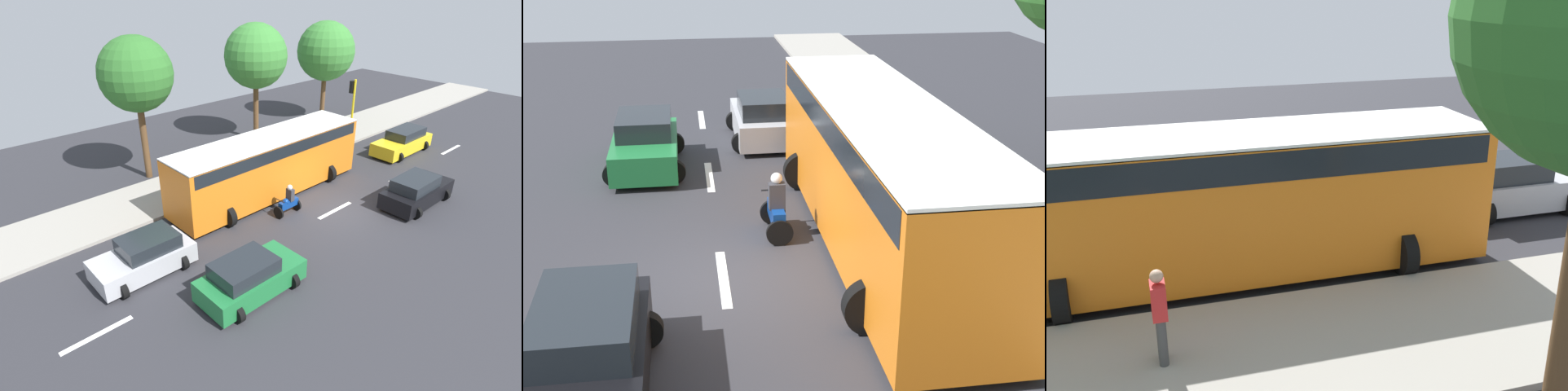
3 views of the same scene
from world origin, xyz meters
TOP-DOWN VIEW (x-y plane):
  - ground_plane at (0.00, 0.00)m, footprint 40.00×60.00m
  - sidewalk at (7.00, 0.00)m, footprint 4.00×60.00m
  - lane_stripe_far_north at (0.00, -12.00)m, footprint 0.20×2.40m
  - lane_stripe_north at (0.00, -6.00)m, footprint 0.20×2.40m
  - lane_stripe_mid at (0.00, 0.00)m, footprint 0.20×2.40m
  - lane_stripe_south at (0.00, 6.00)m, footprint 0.20×2.40m
  - lane_stripe_far_south at (0.00, 12.00)m, footprint 0.20×2.40m
  - car_green at (-1.76, 7.05)m, footprint 2.22×3.92m
  - car_black at (-2.23, -3.50)m, footprint 2.18×4.18m
  - car_silver at (1.88, 9.21)m, footprint 2.21×3.80m
  - car_yellow_cab at (2.00, -9.20)m, footprint 2.15×4.55m
  - city_bus at (3.51, 1.20)m, footprint 3.20×11.00m
  - motorcycle at (1.34, 1.93)m, footprint 0.60×1.30m
  - pedestrian_near_signal at (6.70, -0.61)m, footprint 0.40×0.24m
  - traffic_light_corner at (4.85, -7.32)m, footprint 0.49×0.24m
  - street_tree_south at (9.63, 4.78)m, footprint 3.85×3.85m
  - street_tree_north at (10.18, -3.89)m, footprint 4.10×4.10m
  - street_tree_center at (10.23, -10.93)m, footprint 4.31×4.31m

SIDE VIEW (x-z plane):
  - ground_plane at x=0.00m, z-range -0.10..0.00m
  - lane_stripe_far_north at x=0.00m, z-range 0.00..0.01m
  - lane_stripe_north at x=0.00m, z-range 0.00..0.01m
  - lane_stripe_mid at x=0.00m, z-range 0.00..0.01m
  - lane_stripe_south at x=0.00m, z-range 0.00..0.01m
  - lane_stripe_far_south at x=0.00m, z-range 0.00..0.01m
  - sidewalk at x=7.00m, z-range 0.00..0.15m
  - motorcycle at x=1.34m, z-range -0.12..1.41m
  - car_silver at x=1.88m, z-range -0.05..1.47m
  - car_green at x=-1.76m, z-range -0.05..1.47m
  - car_black at x=-2.23m, z-range -0.05..1.47m
  - car_yellow_cab at x=2.00m, z-range -0.05..1.47m
  - pedestrian_near_signal at x=6.70m, z-range 0.21..1.90m
  - city_bus at x=3.51m, z-range 0.27..3.43m
  - traffic_light_corner at x=4.85m, z-range 0.68..5.18m
  - street_tree_center at x=10.23m, z-range 1.49..8.81m
  - street_tree_north at x=10.18m, z-range 1.75..9.41m
  - street_tree_south at x=9.63m, z-range 1.88..9.55m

